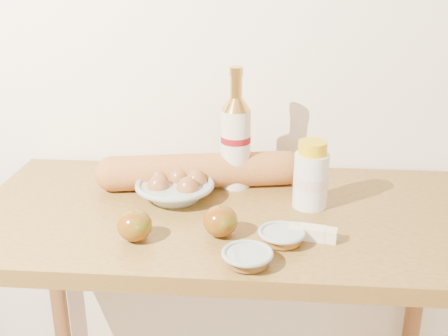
{
  "coord_description": "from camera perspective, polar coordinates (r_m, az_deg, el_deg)",
  "views": [
    {
      "loc": [
        0.1,
        -0.02,
        1.48
      ],
      "look_at": [
        0.0,
        1.15,
        1.02
      ],
      "focal_mm": 45.0,
      "sensor_mm": 36.0,
      "label": 1
    }
  ],
  "objects": [
    {
      "name": "back_wall",
      "position": [
        1.55,
        1.15,
        14.7
      ],
      "size": [
        3.5,
        0.02,
        2.6
      ],
      "primitive_type": "cube",
      "color": "white",
      "rests_on": "ground"
    },
    {
      "name": "table",
      "position": [
        1.4,
        0.1,
        -8.87
      ],
      "size": [
        1.2,
        0.6,
        0.9
      ],
      "color": "olive",
      "rests_on": "ground"
    },
    {
      "name": "bourbon_bottle",
      "position": [
        1.43,
        1.2,
        2.9
      ],
      "size": [
        0.09,
        0.09,
        0.31
      ],
      "rotation": [
        0.0,
        0.0,
        -0.19
      ],
      "color": "beige",
      "rests_on": "table"
    },
    {
      "name": "cream_bottle",
      "position": [
        1.35,
        8.82,
        -0.88
      ],
      "size": [
        0.09,
        0.09,
        0.16
      ],
      "rotation": [
        0.0,
        0.0,
        -0.1
      ],
      "color": "silver",
      "rests_on": "table"
    },
    {
      "name": "egg_bowl",
      "position": [
        1.39,
        -4.97,
        -2.02
      ],
      "size": [
        0.21,
        0.21,
        0.07
      ],
      "rotation": [
        0.0,
        0.0,
        -0.09
      ],
      "color": "#919E9A",
      "rests_on": "table"
    },
    {
      "name": "baguette",
      "position": [
        1.45,
        -2.42,
        -0.28
      ],
      "size": [
        0.55,
        0.18,
        0.09
      ],
      "rotation": [
        0.0,
        0.0,
        0.18
      ],
      "color": "#C67C3C",
      "rests_on": "table"
    },
    {
      "name": "apple_redgreen_front",
      "position": [
        1.21,
        -9.06,
        -5.78
      ],
      "size": [
        0.09,
        0.09,
        0.07
      ],
      "rotation": [
        0.0,
        0.0,
        0.27
      ],
      "color": "#961008",
      "rests_on": "table"
    },
    {
      "name": "apple_redgreen_right",
      "position": [
        1.21,
        -0.37,
        -5.41
      ],
      "size": [
        0.09,
        0.09,
        0.07
      ],
      "rotation": [
        0.0,
        0.0,
        -0.17
      ],
      "color": "#910D07",
      "rests_on": "table"
    },
    {
      "name": "sugar_bowl",
      "position": [
        1.12,
        2.38,
        -9.07
      ],
      "size": [
        0.11,
        0.11,
        0.03
      ],
      "rotation": [
        0.0,
        0.0,
        0.11
      ],
      "color": "gray",
      "rests_on": "table"
    },
    {
      "name": "syrup_bowl",
      "position": [
        1.2,
        5.87,
        -6.91
      ],
      "size": [
        0.11,
        0.11,
        0.03
      ],
      "rotation": [
        0.0,
        0.0,
        -0.06
      ],
      "color": "#94A19B",
      "rests_on": "table"
    },
    {
      "name": "butter_stick",
      "position": [
        1.22,
        9.0,
        -6.55
      ],
      "size": [
        0.11,
        0.05,
        0.03
      ],
      "rotation": [
        0.0,
        0.0,
        -0.2
      ],
      "color": "beige",
      "rests_on": "table"
    }
  ]
}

